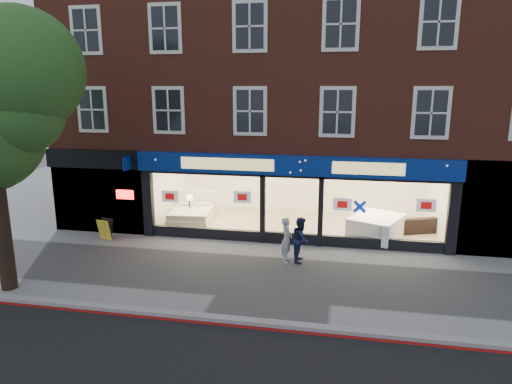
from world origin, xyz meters
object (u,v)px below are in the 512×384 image
(display_bed, at_px, (192,215))
(sofa, at_px, (414,224))
(mattress_stack, at_px, (376,227))
(pedestrian_blue, at_px, (301,239))
(pedestrian_grey, at_px, (287,240))
(a_board, at_px, (105,229))

(display_bed, height_order, sofa, display_bed)
(mattress_stack, height_order, pedestrian_blue, pedestrian_blue)
(mattress_stack, xyz_separation_m, pedestrian_grey, (-3.05, -2.85, 0.25))
(display_bed, relative_size, mattress_stack, 0.88)
(mattress_stack, bearing_deg, pedestrian_grey, -136.88)
(mattress_stack, relative_size, pedestrian_grey, 1.69)
(a_board, distance_m, pedestrian_blue, 7.46)
(sofa, xyz_separation_m, pedestrian_blue, (-4.09, -3.67, 0.34))
(display_bed, height_order, pedestrian_grey, pedestrian_grey)
(display_bed, xyz_separation_m, pedestrian_blue, (4.83, -3.22, 0.32))
(mattress_stack, distance_m, pedestrian_grey, 4.18)
(pedestrian_blue, bearing_deg, a_board, 83.80)
(pedestrian_blue, bearing_deg, display_bed, 55.98)
(mattress_stack, bearing_deg, sofa, 32.48)
(pedestrian_grey, bearing_deg, a_board, 85.99)
(mattress_stack, distance_m, pedestrian_blue, 3.76)
(mattress_stack, relative_size, sofa, 1.19)
(display_bed, distance_m, a_board, 3.57)
(pedestrian_grey, bearing_deg, mattress_stack, -43.53)
(sofa, relative_size, pedestrian_blue, 1.42)
(display_bed, relative_size, pedestrian_grey, 1.48)
(display_bed, xyz_separation_m, mattress_stack, (7.41, -0.50, 0.07))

